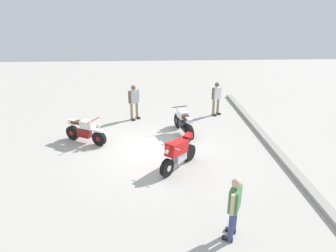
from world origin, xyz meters
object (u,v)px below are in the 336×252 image
motorcycle_red_sportbike (178,152)px  person_in_green_shirt (234,205)px  motorcycle_cream_vintage (85,131)px  motorcycle_silver_cruiser (184,122)px  person_in_white_shirt (216,97)px  person_in_gray_shirt (134,100)px

motorcycle_red_sportbike → person_in_green_shirt: (3.40, 1.01, 0.32)m
motorcycle_cream_vintage → motorcycle_silver_cruiser: bearing=38.2°
motorcycle_cream_vintage → person_in_white_shirt: bearing=55.4°
motorcycle_red_sportbike → person_in_white_shirt: (-5.27, 2.35, 0.37)m
motorcycle_cream_vintage → person_in_white_shirt: person_in_white_shirt is taller
person_in_white_shirt → motorcycle_red_sportbike: bearing=-61.6°
person_in_gray_shirt → motorcycle_silver_cruiser: bearing=5.4°
person_in_gray_shirt → person_in_white_shirt: size_ratio=1.01×
person_in_gray_shirt → person_in_green_shirt: person_in_gray_shirt is taller
motorcycle_cream_vintage → person_in_gray_shirt: bearing=82.9°
person_in_gray_shirt → person_in_green_shirt: bearing=-25.7°
motorcycle_cream_vintage → motorcycle_red_sportbike: motorcycle_red_sportbike is taller
motorcycle_cream_vintage → motorcycle_red_sportbike: size_ratio=1.08×
motorcycle_cream_vintage → motorcycle_red_sportbike: (2.27, 3.59, 0.11)m
motorcycle_red_sportbike → motorcycle_silver_cruiser: motorcycle_red_sportbike is taller
motorcycle_red_sportbike → motorcycle_silver_cruiser: size_ratio=0.81×
motorcycle_red_sportbike → person_in_green_shirt: bearing=54.7°
motorcycle_silver_cruiser → motorcycle_red_sportbike: bearing=155.0°
person_in_white_shirt → motorcycle_silver_cruiser: bearing=-76.6°
motorcycle_silver_cruiser → person_in_gray_shirt: (-1.89, -2.21, 0.46)m
motorcycle_red_sportbike → person_in_white_shirt: person_in_white_shirt is taller
motorcycle_cream_vintage → person_in_gray_shirt: 3.21m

